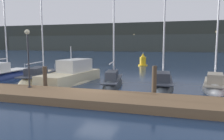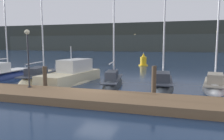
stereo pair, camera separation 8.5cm
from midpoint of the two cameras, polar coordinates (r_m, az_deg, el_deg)
ground_plane at (r=14.43m, az=-4.08°, el=-6.31°), size 400.00×400.00×0.00m
dock at (r=12.65m, az=-7.13°, el=-7.18°), size 30.72×2.80×0.45m
mooring_pile_1 at (r=15.70m, az=-17.24°, el=-2.26°), size 0.28×0.28×1.76m
mooring_pile_2 at (r=13.16m, az=10.78°, el=-3.27°), size 0.28×0.28×1.99m
sailboat_berth_1 at (r=23.49m, az=-26.65°, el=-1.49°), size 2.34×7.29×9.75m
sailboat_berth_2 at (r=21.37m, az=-18.19°, el=-2.03°), size 3.14×7.89×12.41m
motorboat_berth_3 at (r=18.99m, az=-10.72°, el=-2.04°), size 3.50×7.37×3.55m
sailboat_berth_4 at (r=17.45m, az=0.11°, el=-3.58°), size 2.33×6.25×9.89m
sailboat_berth_5 at (r=17.07m, az=12.97°, el=-3.99°), size 1.95×6.18×9.46m
sailboat_berth_6 at (r=17.79m, az=25.06°, el=-4.06°), size 2.50×5.91×8.27m
channel_buoy at (r=33.36m, az=8.00°, el=2.36°), size 1.42×1.42×1.97m
dock_lamppost at (r=15.06m, az=-21.25°, el=5.21°), size 0.32×0.32×3.74m
hillside_backdrop at (r=109.77m, az=13.15°, el=8.14°), size 240.00×23.00×13.43m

